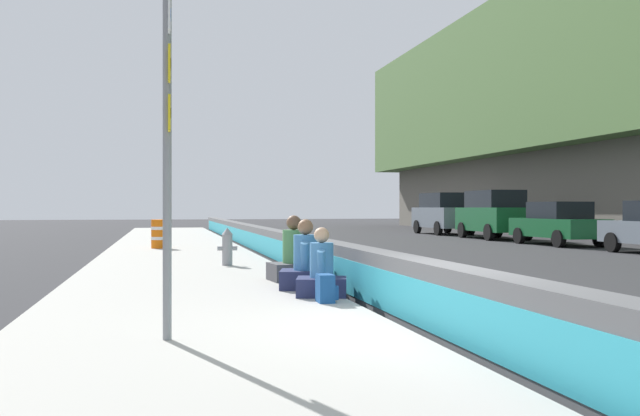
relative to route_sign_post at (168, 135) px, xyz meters
The scene contains 13 objects.
ground_plane 3.79m from the route_sign_post, 89.82° to the right, with size 160.00×160.00×0.00m, color #2B2B2D.
sidewalk_strip 2.20m from the route_sign_post, 88.68° to the right, with size 80.00×4.40×0.14m, color #A8A59E.
jersey_barrier 3.55m from the route_sign_post, 89.82° to the right, with size 76.00×0.45×0.85m.
route_sign_post is the anchor object (origin of this frame).
fire_hydrant 9.29m from the route_sign_post, ahead, with size 0.26×0.46×0.88m.
seated_person_foreground 4.23m from the route_sign_post, 37.08° to the right, with size 0.81×0.89×1.05m.
seated_person_middle 4.96m from the route_sign_post, 29.19° to the right, with size 0.88×0.97×1.16m.
seated_person_rear 6.12m from the route_sign_post, 23.27° to the right, with size 0.83×0.95×1.21m.
backpack 3.75m from the route_sign_post, 43.25° to the right, with size 0.32×0.28×0.40m.
construction_barrel 16.42m from the route_sign_post, ahead, with size 0.54×0.54×0.95m.
parked_car_fourth 23.06m from the route_sign_post, 41.05° to the right, with size 4.52×1.99×1.71m.
parked_car_midline 27.47m from the route_sign_post, 33.52° to the right, with size 4.87×2.20×2.28m.
parked_car_far 32.58m from the route_sign_post, 27.67° to the right, with size 4.80×2.07×2.28m.
Camera 1 is at (-7.32, 3.12, 1.49)m, focal length 39.26 mm.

